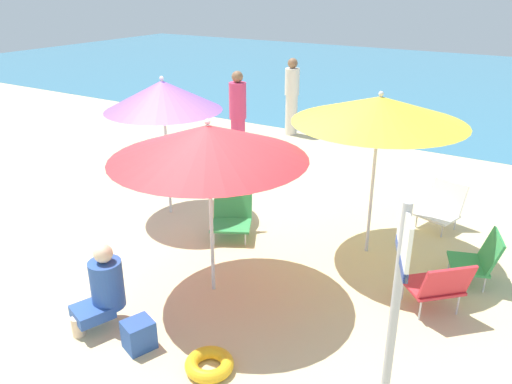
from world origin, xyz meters
TOP-DOWN VIEW (x-y plane):
  - ground_plane at (0.00, 0.00)m, footprint 40.00×40.00m
  - sea_water at (0.00, 14.11)m, footprint 40.00×16.00m
  - umbrella_red at (0.41, -0.19)m, footprint 2.04×2.04m
  - umbrella_purple at (-1.34, 1.13)m, footprint 1.63×1.63m
  - umbrella_yellow at (1.57, 1.55)m, footprint 2.03×2.03m
  - beach_chair_a at (-0.16, 1.04)m, footprint 0.73×0.75m
  - beach_chair_b at (2.64, 0.65)m, footprint 0.77×0.77m
  - beach_chair_c at (2.20, 2.76)m, footprint 0.63×0.64m
  - beach_chair_d at (2.89, 1.50)m, footprint 0.63×0.64m
  - person_a at (-0.13, -1.27)m, footprint 0.44×0.56m
  - person_b at (-1.78, 5.79)m, footprint 0.31×0.31m
  - person_c at (-1.56, 3.30)m, footprint 0.30×0.30m
  - warning_sign at (2.71, -1.34)m, footprint 0.21×0.47m
  - swim_ring at (1.14, -1.26)m, footprint 0.44×0.44m
  - beach_bag at (0.40, -1.36)m, footprint 0.32×0.33m

SIDE VIEW (x-z plane):
  - ground_plane at x=0.00m, z-range 0.00..0.00m
  - sea_water at x=0.00m, z-range 0.00..0.01m
  - swim_ring at x=1.14m, z-range 0.00..0.12m
  - beach_bag at x=0.40m, z-range 0.00..0.29m
  - beach_chair_a at x=-0.16m, z-range -0.02..0.61m
  - beach_chair_c at x=2.20m, z-range -0.01..0.62m
  - beach_chair_d at x=2.89m, z-range 0.01..0.62m
  - beach_chair_b at x=2.64m, z-range 0.02..0.67m
  - person_a at x=-0.13m, z-range -0.02..0.87m
  - person_b at x=-1.78m, z-range 0.01..1.69m
  - person_c at x=-1.56m, z-range 0.01..1.79m
  - warning_sign at x=2.71m, z-range 0.31..2.34m
  - umbrella_red at x=0.41m, z-range 0.74..2.70m
  - umbrella_purple at x=-1.34m, z-range 0.74..2.77m
  - umbrella_yellow at x=1.57m, z-range 0.81..2.87m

